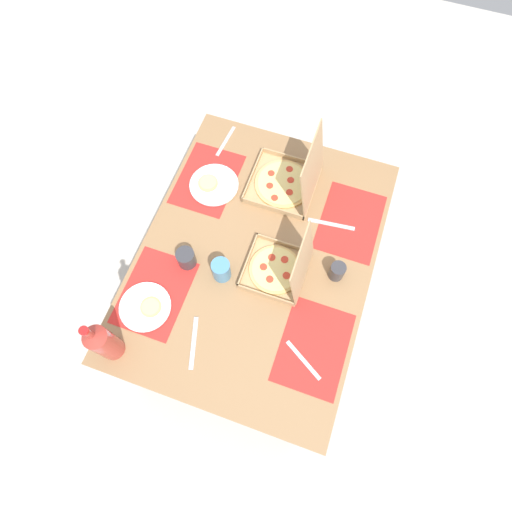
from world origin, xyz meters
name	(u,v)px	position (x,y,z in m)	size (l,w,h in m)	color
ground_plane	(256,304)	(0.00, 0.00, 0.00)	(6.00, 6.00, 0.00)	beige
dining_table	(256,265)	(0.00, 0.00, 0.62)	(1.31, 0.99, 0.73)	#3F3328
placemat_near_left	(207,179)	(-0.30, -0.34, 0.73)	(0.36, 0.26, 0.00)	red
placemat_near_right	(155,293)	(0.30, -0.34, 0.73)	(0.36, 0.26, 0.00)	red
placemat_far_left	(350,222)	(-0.30, 0.34, 0.73)	(0.36, 0.26, 0.00)	red
placemat_far_right	(313,347)	(0.30, 0.34, 0.73)	(0.36, 0.26, 0.00)	red
pizza_box_corner_left	(281,269)	(0.04, 0.12, 0.77)	(0.25, 0.26, 0.29)	tan
pizza_box_center	(289,181)	(-0.38, 0.03, 0.78)	(0.30, 0.30, 0.33)	tan
plate_far_left	(213,185)	(-0.27, -0.30, 0.74)	(0.23, 0.23, 0.03)	white
plate_far_right	(146,307)	(0.37, -0.35, 0.74)	(0.21, 0.21, 0.03)	white
soda_bottle	(103,342)	(0.56, -0.40, 0.86)	(0.09, 0.09, 0.32)	#B2382D
cup_clear_right	(337,271)	(-0.03, 0.35, 0.77)	(0.06, 0.06, 0.09)	#333338
cup_red	(221,270)	(0.13, -0.11, 0.78)	(0.08, 0.08, 0.11)	teal
cup_dark	(186,258)	(0.12, -0.27, 0.77)	(0.08, 0.08, 0.09)	#333338
fork_by_near_right	(226,141)	(-0.53, -0.34, 0.73)	(0.19, 0.02, 0.01)	#B7B7BC
fork_by_far_left	(303,360)	(0.36, 0.32, 0.73)	(0.19, 0.02, 0.01)	#B7B7BC
knife_by_far_right	(194,343)	(0.44, -0.11, 0.73)	(0.21, 0.02, 0.01)	#B7B7BC
knife_by_near_left	(331,224)	(-0.25, 0.27, 0.73)	(0.21, 0.02, 0.01)	#B7B7BC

